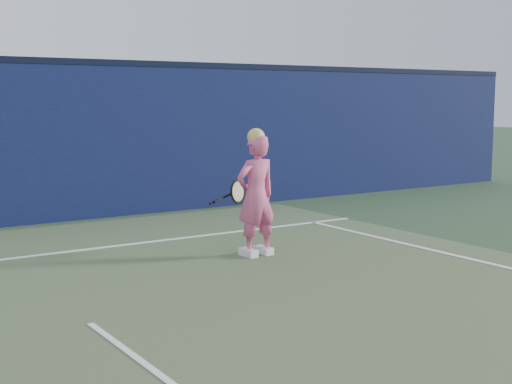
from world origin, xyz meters
TOP-DOWN VIEW (x-y plane):
  - ground at (0.00, 0.00)m, footprint 80.00×80.00m
  - player at (2.74, 2.53)m, footprint 0.57×0.40m
  - racket at (2.72, 2.98)m, footprint 0.61×0.18m
  - court_lines at (0.00, -0.33)m, footprint 11.00×12.04m

SIDE VIEW (x-z plane):
  - ground at x=0.00m, z-range 0.00..0.00m
  - court_lines at x=0.00m, z-range 0.01..0.01m
  - racket at x=2.72m, z-range 0.59..0.92m
  - player at x=2.74m, z-range -0.03..1.57m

